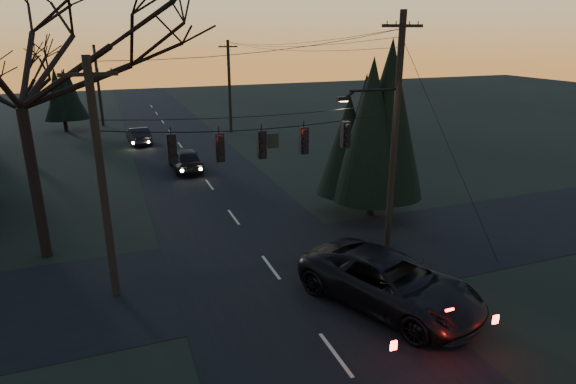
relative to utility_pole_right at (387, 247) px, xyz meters
name	(u,v)px	position (x,y,z in m)	size (l,w,h in m)	color
main_road	(217,194)	(-5.50, 10.00, 0.01)	(8.00, 120.00, 0.02)	black
cross_road	(271,267)	(-5.50, 0.00, 0.01)	(60.00, 7.00, 0.02)	black
utility_pole_right	(387,247)	(0.00, 0.00, 0.00)	(5.00, 0.30, 10.00)	black
utility_pole_left	(116,295)	(-11.50, 0.00, 0.00)	(1.80, 0.30, 8.50)	black
utility_pole_far_r	(231,132)	(0.00, 28.00, 0.00)	(1.80, 0.30, 8.50)	black
utility_pole_far_l	(103,126)	(-11.50, 36.00, 0.00)	(0.30, 0.30, 8.00)	black
span_signal_assembly	(263,143)	(-5.74, 0.00, 5.25)	(11.50, 0.44, 1.59)	black
bare_tree_left	(10,40)	(-14.17, 4.43, 8.90)	(11.09, 11.09, 12.72)	black
evergreen_right	(375,122)	(1.36, 3.84, 4.92)	(4.55, 4.55, 8.65)	black
bare_tree_dist	(15,87)	(-16.87, 21.99, 5.54)	(7.19, 7.19, 7.92)	black
evergreen_dist	(61,96)	(-14.89, 33.91, 3.39)	(3.62, 3.62, 5.60)	black
suv_near	(390,282)	(-2.55, -4.17, 0.91)	(3.03, 6.58, 1.83)	black
sedan_oncoming_a	(186,159)	(-6.30, 15.92, 0.79)	(1.86, 4.61, 1.57)	black
sedan_oncoming_b	(139,136)	(-8.70, 25.82, 0.71)	(1.50, 4.30, 1.42)	black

